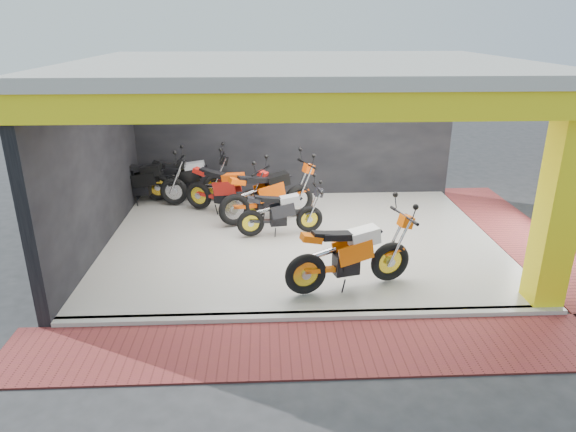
% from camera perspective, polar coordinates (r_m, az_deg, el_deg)
% --- Properties ---
extents(ground, '(80.00, 80.00, 0.00)m').
position_cam_1_polar(ground, '(9.07, 2.32, -7.97)').
color(ground, '#2D2D30').
rests_on(ground, ground).
extents(showroom_floor, '(8.00, 6.00, 0.10)m').
position_cam_1_polar(showroom_floor, '(10.85, 1.43, -2.68)').
color(showroom_floor, silver).
rests_on(showroom_floor, ground).
extents(showroom_ceiling, '(8.40, 6.40, 0.20)m').
position_cam_1_polar(showroom_ceiling, '(9.99, 1.62, 16.37)').
color(showroom_ceiling, beige).
rests_on(showroom_ceiling, corner_column).
extents(back_wall, '(8.20, 0.20, 3.50)m').
position_cam_1_polar(back_wall, '(13.31, 0.56, 9.40)').
color(back_wall, black).
rests_on(back_wall, ground).
extents(left_wall, '(0.20, 6.20, 3.50)m').
position_cam_1_polar(left_wall, '(10.81, -20.82, 5.40)').
color(left_wall, black).
rests_on(left_wall, ground).
extents(corner_column, '(0.50, 0.50, 3.50)m').
position_cam_1_polar(corner_column, '(8.85, 27.91, 1.14)').
color(corner_column, '#FFEE15').
rests_on(corner_column, ground).
extents(header_beam_front, '(8.40, 0.30, 0.40)m').
position_cam_1_polar(header_beam_front, '(7.05, 3.40, 12.10)').
color(header_beam_front, '#FFEE15').
rests_on(header_beam_front, corner_column).
extents(header_beam_right, '(0.30, 6.40, 0.40)m').
position_cam_1_polar(header_beam_right, '(11.05, 23.41, 13.60)').
color(header_beam_right, '#FFEE15').
rests_on(header_beam_right, corner_column).
extents(floor_kerb, '(8.00, 0.20, 0.10)m').
position_cam_1_polar(floor_kerb, '(8.17, 2.93, -11.08)').
color(floor_kerb, silver).
rests_on(floor_kerb, ground).
extents(paver_front, '(9.00, 1.40, 0.03)m').
position_cam_1_polar(paver_front, '(7.54, 3.50, -14.42)').
color(paver_front, maroon).
rests_on(paver_front, ground).
extents(paver_right, '(1.40, 7.00, 0.03)m').
position_cam_1_polar(paver_right, '(12.16, 24.63, -2.18)').
color(paver_right, maroon).
rests_on(paver_right, ground).
extents(moto_hero, '(2.53, 1.48, 1.46)m').
position_cam_1_polar(moto_hero, '(8.92, 11.41, -2.98)').
color(moto_hero, '#FF660A').
rests_on(moto_hero, showroom_floor).
extents(moto_row_a, '(2.03, 1.00, 1.19)m').
position_cam_1_polar(moto_row_a, '(10.89, 2.41, 1.05)').
color(moto_row_a, black).
rests_on(moto_row_a, showroom_floor).
extents(moto_row_b, '(2.59, 1.74, 1.48)m').
position_cam_1_polar(moto_row_b, '(11.82, 1.20, 3.40)').
color(moto_row_b, '#EF510A').
rests_on(moto_row_b, showroom_floor).
extents(moto_row_c, '(2.42, 1.75, 1.40)m').
position_cam_1_polar(moto_row_c, '(11.70, -3.86, 2.95)').
color(moto_row_c, red).
rests_on(moto_row_c, showroom_floor).
extents(moto_row_d, '(2.37, 1.10, 1.40)m').
position_cam_1_polar(moto_row_d, '(12.84, -12.68, 4.11)').
color(moto_row_d, black).
rests_on(moto_row_d, showroom_floor).
extents(moto_row_e, '(2.28, 0.88, 1.38)m').
position_cam_1_polar(moto_row_e, '(13.02, -8.07, 4.60)').
color(moto_row_e, black).
rests_on(moto_row_e, showroom_floor).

